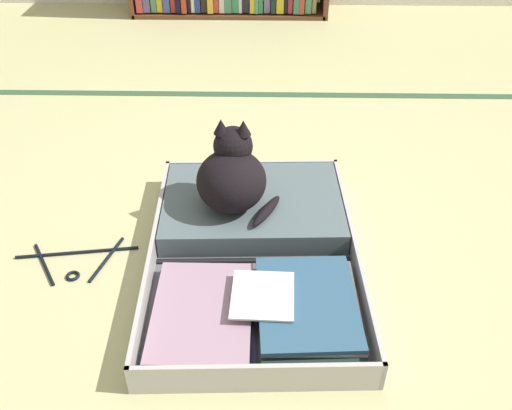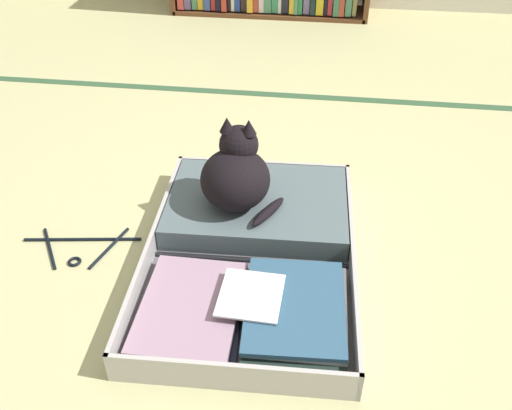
# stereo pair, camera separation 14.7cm
# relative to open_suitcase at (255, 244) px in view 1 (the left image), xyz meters

# --- Properties ---
(ground_plane) EXTENTS (10.00, 10.00, 0.00)m
(ground_plane) POSITION_rel_open_suitcase_xyz_m (-0.00, 0.04, -0.04)
(ground_plane) COLOR tan
(tatami_border) EXTENTS (4.80, 0.05, 0.00)m
(tatami_border) POSITION_rel_open_suitcase_xyz_m (-0.00, 1.11, -0.04)
(tatami_border) COLOR #315235
(tatami_border) RESTS_ON ground_plane
(open_suitcase) EXTENTS (0.64, 0.90, 0.09)m
(open_suitcase) POSITION_rel_open_suitcase_xyz_m (0.00, 0.00, 0.00)
(open_suitcase) COLOR #B4AFAD
(open_suitcase) RESTS_ON ground_plane
(black_cat) EXTENTS (0.28, 0.25, 0.28)m
(black_cat) POSITION_rel_open_suitcase_xyz_m (-0.07, 0.14, 0.16)
(black_cat) COLOR black
(black_cat) RESTS_ON open_suitcase
(clothes_hanger) EXTENTS (0.37, 0.21, 0.01)m
(clothes_hanger) POSITION_rel_open_suitcase_xyz_m (-0.54, -0.05, -0.04)
(clothes_hanger) COLOR black
(clothes_hanger) RESTS_ON ground_plane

